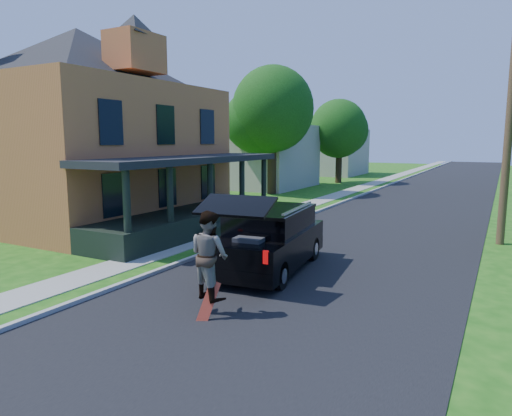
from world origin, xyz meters
The scene contains 14 objects.
ground centered at (0.00, 0.00, 0.00)m, with size 140.00×140.00×0.00m, color #185611.
street centered at (0.00, 20.00, 0.00)m, with size 8.00×120.00×0.02m, color black.
curb centered at (-4.05, 20.00, 0.00)m, with size 0.15×120.00×0.12m, color #9E9F9A.
sidewalk centered at (-5.60, 20.00, 0.00)m, with size 1.30×120.00×0.03m, color #9C9C94.
front_walk centered at (-9.50, 6.00, 0.00)m, with size 6.50×1.20×0.03m, color #9C9C94.
main_house centered at (-12.80, 5.99, 4.92)m, with size 15.56×15.56×10.10m.
neighbor_house_mid centered at (-13.50, 24.00, 4.19)m, with size 12.78×12.78×8.30m.
neighbor_house_far centered at (-13.50, 40.00, 4.19)m, with size 12.78×12.78×8.30m.
black_suv centered at (-1.40, 2.56, 0.93)m, with size 2.51×5.37×2.42m.
skateboarder centered at (-1.00, -1.08, 1.32)m, with size 1.12×0.99×1.93m.
skateboard centered at (-0.82, -1.39, 0.35)m, with size 0.35×0.50×0.90m.
tree_left_mid centered at (-10.10, 19.98, 5.53)m, with size 5.84×5.66×8.60m.
tree_left_far centered at (-8.61, 30.36, 5.03)m, with size 6.47×6.67×7.82m.
utility_pole_near centered at (4.50, 9.61, 4.85)m, with size 1.70×0.50×9.40m.
Camera 1 is at (4.48, -9.01, 3.76)m, focal length 32.00 mm.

